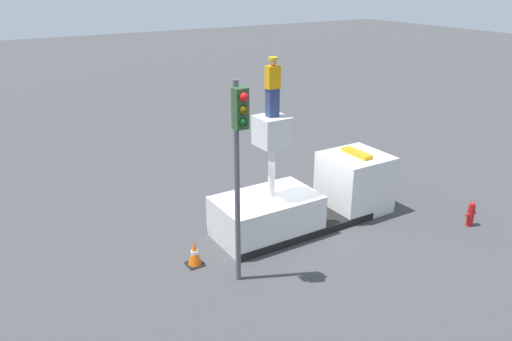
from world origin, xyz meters
TOP-DOWN VIEW (x-y plane):
  - ground_plane at (0.00, 0.00)m, footprint 120.00×120.00m
  - bucket_truck at (0.63, 0.00)m, footprint 6.38×2.09m
  - worker at (-0.85, 0.00)m, footprint 0.40×0.26m
  - traffic_light_pole at (-3.05, -1.87)m, footprint 0.34×0.57m
  - fire_hydrant at (5.11, -3.04)m, footprint 0.46×0.22m
  - traffic_cone_rear at (-3.77, -0.44)m, footprint 0.48×0.48m

SIDE VIEW (x-z plane):
  - ground_plane at x=0.00m, z-range 0.00..0.00m
  - traffic_cone_rear at x=-3.77m, z-range -0.02..0.73m
  - fire_hydrant at x=5.11m, z-range -0.01..0.85m
  - bucket_truck at x=0.63m, z-range -1.11..2.81m
  - traffic_light_pole at x=-3.05m, z-range 1.14..6.68m
  - worker at x=-0.85m, z-range 3.93..5.67m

